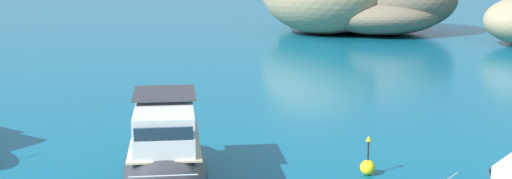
% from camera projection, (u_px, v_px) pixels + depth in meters
% --- Properties ---
extents(islet_large, '(20.63, 18.92, 8.06)m').
position_uv_depth(islet_large, '(358.00, 2.00, 67.65)').
color(islet_large, '#756651').
rests_on(islet_large, ground).
extents(motorboat_charcoal, '(6.61, 9.96, 3.01)m').
position_uv_depth(motorboat_charcoal, '(165.00, 161.00, 23.28)').
color(motorboat_charcoal, '#2D2D33').
rests_on(motorboat_charcoal, ground).
extents(channel_buoy, '(0.56, 0.56, 1.48)m').
position_uv_depth(channel_buoy, '(368.00, 166.00, 24.79)').
color(channel_buoy, yellow).
rests_on(channel_buoy, ground).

